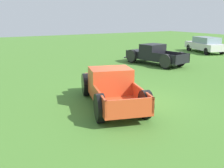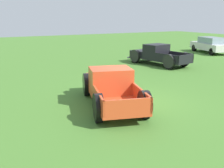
{
  "view_description": "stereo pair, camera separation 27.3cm",
  "coord_description": "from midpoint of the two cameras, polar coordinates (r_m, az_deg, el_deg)",
  "views": [
    {
      "loc": [
        8.74,
        -6.08,
        3.49
      ],
      "look_at": [
        0.05,
        -0.84,
        0.9
      ],
      "focal_mm": 42.76,
      "sensor_mm": 36.0,
      "label": 1
    },
    {
      "loc": [
        8.87,
        -5.84,
        3.49
      ],
      "look_at": [
        0.05,
        -0.84,
        0.9
      ],
      "focal_mm": 42.76,
      "sensor_mm": 36.0,
      "label": 2
    }
  ],
  "objects": [
    {
      "name": "ground_plane",
      "position": [
        11.19,
        2.86,
        -3.87
      ],
      "size": [
        80.0,
        80.0,
        0.0
      ],
      "primitive_type": "plane",
      "color": "#477A2D"
    },
    {
      "name": "pickup_truck_foreground",
      "position": [
        10.85,
        -1.16,
        -0.55
      ],
      "size": [
        5.13,
        3.1,
        1.48
      ],
      "color": "#D14723",
      "rests_on": "ground_plane"
    },
    {
      "name": "pickup_truck_behind_left",
      "position": [
        20.17,
        8.13,
        6.26
      ],
      "size": [
        5.1,
        2.57,
        1.49
      ],
      "color": "black",
      "rests_on": "ground_plane"
    },
    {
      "name": "sedan_distant_a",
      "position": [
        27.88,
        19.09,
        8.0
      ],
      "size": [
        4.89,
        3.06,
        1.52
      ],
      "color": "silver",
      "rests_on": "ground_plane"
    }
  ]
}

